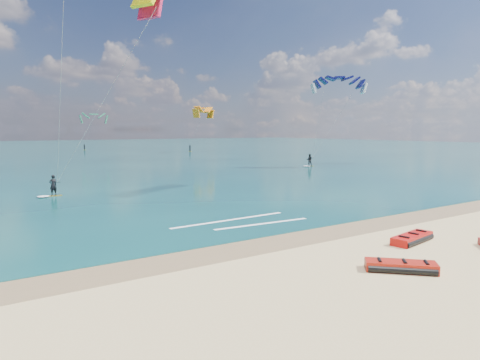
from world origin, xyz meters
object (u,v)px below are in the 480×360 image
kitesurfer_main (81,81)px  kitesurfer_far (326,113)px  packed_kite_left (412,242)px  packed_kite_mid (401,271)px

kitesurfer_main → kitesurfer_far: 36.23m
packed_kite_left → kitesurfer_far: bearing=41.8°
packed_kite_left → kitesurfer_main: bearing=106.2°
kitesurfer_main → packed_kite_mid: bearing=-72.1°
kitesurfer_main → kitesurfer_far: size_ratio=1.25×
packed_kite_mid → kitesurfer_far: (28.83, 33.21, 7.29)m
packed_kite_left → kitesurfer_far: 40.41m
packed_kite_left → kitesurfer_main: (-9.57, 19.97, 8.52)m
packed_kite_left → kitesurfer_far: size_ratio=0.21×
packed_kite_mid → kitesurfer_far: kitesurfer_far is taller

